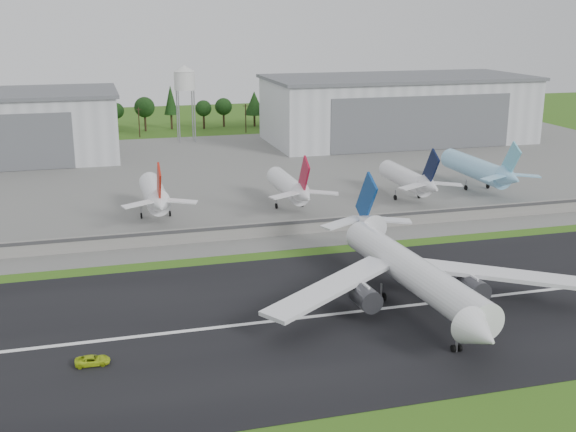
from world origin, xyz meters
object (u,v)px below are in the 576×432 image
object	(u,v)px
parked_jet_red_b	(291,187)
parked_jet_navy	(410,179)
main_airliner	(414,280)
parked_jet_red_a	(155,195)
parked_jet_skyblue	(481,169)
ground_vehicle	(93,360)

from	to	relation	value
parked_jet_red_b	parked_jet_navy	world-z (taller)	parked_jet_navy
main_airliner	parked_jet_red_a	xyz separation A→B (m)	(-37.05, 66.98, 1.19)
parked_jet_red_a	parked_jet_red_b	size ratio (longest dim) A/B	1.00
parked_jet_red_b	parked_jet_skyblue	distance (m)	57.25
ground_vehicle	parked_jet_red_b	size ratio (longest dim) A/B	0.16
main_airliner	parked_jet_navy	distance (m)	73.48
parked_jet_red_a	parked_jet_skyblue	distance (m)	91.38
parked_jet_skyblue	main_airliner	bearing A→B (deg)	-126.97
main_airliner	parked_jet_red_b	bearing A→B (deg)	-90.97
main_airliner	parked_jet_red_b	size ratio (longest dim) A/B	1.89
ground_vehicle	parked_jet_red_b	xyz separation A→B (m)	(50.46, 74.27, 5.08)
parked_jet_navy	parked_jet_red_a	bearing A→B (deg)	179.97
ground_vehicle	parked_jet_skyblue	xyz separation A→B (m)	(107.48, 79.33, 5.41)
ground_vehicle	parked_jet_red_b	world-z (taller)	parked_jet_red_b
main_airliner	parked_jet_red_a	bearing A→B (deg)	-64.44
parked_jet_navy	parked_jet_skyblue	bearing A→B (deg)	11.94
parked_jet_red_b	parked_jet_navy	distance (m)	33.10
parked_jet_red_a	parked_jet_navy	xyz separation A→B (m)	(67.32, -0.03, -0.18)
ground_vehicle	parked_jet_skyblue	distance (m)	133.70
parked_jet_skyblue	parked_jet_navy	bearing A→B (deg)	-168.06
parked_jet_navy	parked_jet_skyblue	distance (m)	24.46
ground_vehicle	parked_jet_red_a	xyz separation A→B (m)	(16.24, 74.31, 5.30)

